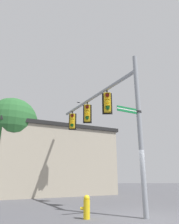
{
  "coord_description": "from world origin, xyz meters",
  "views": [
    {
      "loc": [
        1.87,
        8.52,
        1.51
      ],
      "look_at": [
        2.19,
        -3.7,
        5.27
      ],
      "focal_mm": 33.36,
      "sensor_mm": 36.0,
      "label": 1
    }
  ],
  "objects": [
    {
      "name": "fire_hydrant",
      "position": [
        2.2,
        0.14,
        0.42
      ],
      "size": [
        0.35,
        0.24,
        0.82
      ],
      "color": "yellow",
      "rests_on": "ground"
    },
    {
      "name": "bird_flying",
      "position": [
        3.31,
        -8.84,
        7.75
      ],
      "size": [
        0.32,
        0.29,
        0.08
      ],
      "color": "black"
    },
    {
      "name": "signal_pole",
      "position": [
        0.0,
        0.0,
        3.4
      ],
      "size": [
        0.2,
        0.2,
        6.8
      ],
      "primitive_type": "cylinder",
      "color": "gray",
      "rests_on": "ground"
    },
    {
      "name": "mast_arm",
      "position": [
        2.01,
        -3.4,
        6.07
      ],
      "size": [
        4.18,
        6.89,
        0.19
      ],
      "primitive_type": "cylinder",
      "rotation": [
        0.0,
        1.57,
        5.25
      ],
      "color": "gray"
    },
    {
      "name": "ground_plane",
      "position": [
        0.0,
        0.0,
        0.0
      ],
      "size": [
        80.0,
        80.0,
        0.0
      ],
      "primitive_type": "plane",
      "color": "#4C4C51"
    },
    {
      "name": "street_name_sign",
      "position": [
        0.32,
        0.19,
        4.12
      ],
      "size": [
        1.1,
        0.72,
        0.22
      ],
      "color": "#147238"
    },
    {
      "name": "tree_by_storefront",
      "position": [
        8.54,
        -7.49,
        5.55
      ],
      "size": [
        4.04,
        4.04,
        7.59
      ],
      "color": "#4C3823",
      "rests_on": "ground"
    },
    {
      "name": "traffic_light_mid_outer",
      "position": [
        3.48,
        -5.86,
        5.28
      ],
      "size": [
        0.54,
        0.49,
        1.31
      ],
      "color": "black"
    },
    {
      "name": "traffic_light_nearest_pole",
      "position": [
        1.19,
        -1.99,
        5.28
      ],
      "size": [
        0.54,
        0.49,
        1.31
      ],
      "color": "black"
    },
    {
      "name": "storefront_building",
      "position": [
        5.71,
        -10.74,
        2.83
      ],
      "size": [
        11.92,
        10.85,
        5.63
      ],
      "color": "#A89E89",
      "rests_on": "ground"
    },
    {
      "name": "traffic_light_mid_inner",
      "position": [
        2.34,
        -3.93,
        5.28
      ],
      "size": [
        0.54,
        0.49,
        1.31
      ],
      "color": "black"
    }
  ]
}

